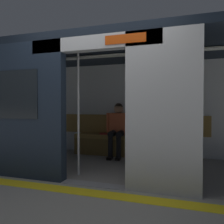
{
  "coord_description": "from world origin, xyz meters",
  "views": [
    {
      "loc": [
        -1.29,
        3.1,
        1.15
      ],
      "look_at": [
        0.09,
        -1.13,
        1.03
      ],
      "focal_mm": 37.46,
      "sensor_mm": 36.0,
      "label": 1
    }
  ],
  "objects_px": {
    "handbag": "(135,132)",
    "book": "(103,134)",
    "train_car": "(113,88)",
    "bench_seat": "(128,140)",
    "grab_pole_door": "(78,111)",
    "person_seated": "(118,126)"
  },
  "relations": [
    {
      "from": "handbag",
      "to": "book",
      "type": "relative_size",
      "value": 1.18
    },
    {
      "from": "train_car",
      "to": "bench_seat",
      "type": "relative_size",
      "value": 2.53
    },
    {
      "from": "bench_seat",
      "to": "grab_pole_door",
      "type": "height_order",
      "value": "grab_pole_door"
    },
    {
      "from": "train_car",
      "to": "handbag",
      "type": "bearing_deg",
      "value": -103.58
    },
    {
      "from": "book",
      "to": "grab_pole_door",
      "type": "relative_size",
      "value": 0.1
    },
    {
      "from": "train_car",
      "to": "bench_seat",
      "type": "distance_m",
      "value": 1.43
    },
    {
      "from": "train_car",
      "to": "grab_pole_door",
      "type": "distance_m",
      "value": 0.9
    },
    {
      "from": "bench_seat",
      "to": "handbag",
      "type": "distance_m",
      "value": 0.25
    },
    {
      "from": "bench_seat",
      "to": "person_seated",
      "type": "height_order",
      "value": "person_seated"
    },
    {
      "from": "grab_pole_door",
      "to": "train_car",
      "type": "bearing_deg",
      "value": -116.78
    },
    {
      "from": "train_car",
      "to": "book",
      "type": "relative_size",
      "value": 29.09
    },
    {
      "from": "bench_seat",
      "to": "grab_pole_door",
      "type": "xyz_separation_m",
      "value": [
        0.43,
        1.62,
        0.69
      ]
    },
    {
      "from": "person_seated",
      "to": "grab_pole_door",
      "type": "height_order",
      "value": "grab_pole_door"
    },
    {
      "from": "person_seated",
      "to": "handbag",
      "type": "height_order",
      "value": "person_seated"
    },
    {
      "from": "handbag",
      "to": "bench_seat",
      "type": "bearing_deg",
      "value": 11.31
    },
    {
      "from": "train_car",
      "to": "handbag",
      "type": "height_order",
      "value": "train_car"
    },
    {
      "from": "train_car",
      "to": "book",
      "type": "distance_m",
      "value": 1.45
    },
    {
      "from": "bench_seat",
      "to": "person_seated",
      "type": "xyz_separation_m",
      "value": [
        0.23,
        0.05,
        0.33
      ]
    },
    {
      "from": "bench_seat",
      "to": "book",
      "type": "bearing_deg",
      "value": -2.2
    },
    {
      "from": "bench_seat",
      "to": "person_seated",
      "type": "distance_m",
      "value": 0.4
    },
    {
      "from": "book",
      "to": "handbag",
      "type": "bearing_deg",
      "value": 149.04
    },
    {
      "from": "handbag",
      "to": "book",
      "type": "xyz_separation_m",
      "value": [
        0.76,
        0.01,
        -0.07
      ]
    }
  ]
}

